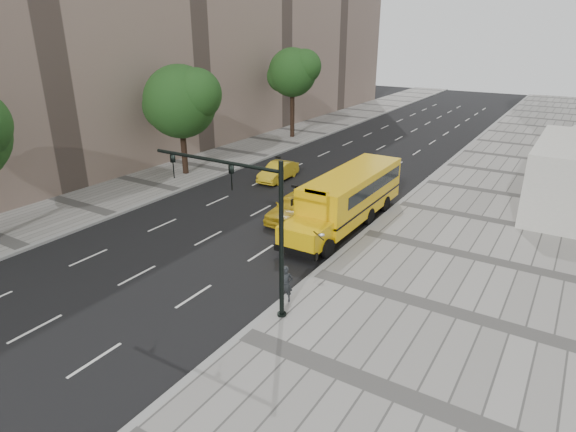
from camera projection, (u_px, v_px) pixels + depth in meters
The scene contains 12 objects.
ground at pixel (274, 214), 29.68m from camera, with size 140.00×140.00×0.00m, color black.
sidewalk_museum at pixel (477, 259), 23.74m from camera, with size 12.00×140.00×0.15m, color gray.
sidewalk_far at pixel (149, 184), 35.08m from camera, with size 6.00×140.00×0.15m, color gray.
curb_museum at pixel (364, 233), 26.70m from camera, with size 0.30×140.00×0.15m, color gray.
curb_far at pixel (179, 191), 33.60m from camera, with size 0.30×140.00×0.15m, color gray.
tree_b at pixel (181, 101), 35.41m from camera, with size 6.04×5.37×8.30m.
tree_c at pixel (293, 72), 47.62m from camera, with size 5.35×4.75×8.96m.
school_bus at pixel (350, 194), 27.74m from camera, with size 2.96×11.56×3.19m.
taxi_near at pixel (294, 206), 28.58m from camera, with size 1.88×4.67×1.59m, color gold.
taxi_far at pixel (278, 171), 36.00m from camera, with size 1.43×4.10×1.35m, color gold.
pedestrian at pixel (286, 284), 19.67m from camera, with size 0.57×0.37×1.56m, color black.
traffic_signal at pixel (250, 215), 18.18m from camera, with size 6.18×0.36×6.40m.
Camera 1 is at (15.38, -23.04, 10.70)m, focal length 30.00 mm.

